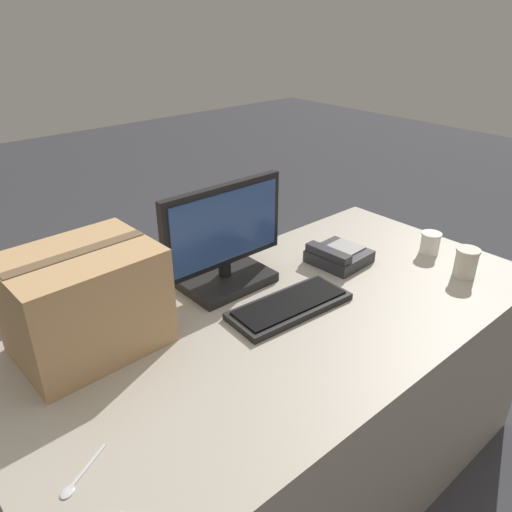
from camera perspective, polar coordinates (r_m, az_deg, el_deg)
name	(u,v)px	position (r m, az deg, el deg)	size (l,w,h in m)	color
ground_plane	(282,475)	(2.10, 2.96, -23.67)	(12.00, 12.00, 0.00)	#38383D
office_desk	(284,402)	(1.83, 3.24, -16.32)	(1.80, 0.90, 0.74)	#A89E8E
monitor	(224,245)	(1.69, -3.64, 1.22)	(0.47, 0.23, 0.36)	black
keyboard	(290,305)	(1.62, 3.87, -5.66)	(0.42, 0.19, 0.03)	black
desk_phone	(338,256)	(1.91, 9.36, 0.04)	(0.20, 0.20, 0.08)	#2D2D33
paper_cup_left	(466,263)	(1.93, 22.87, -0.69)	(0.08, 0.08, 0.11)	beige
paper_cup_right	(430,243)	(2.07, 19.29, 1.42)	(0.08, 0.08, 0.09)	white
spoon	(77,480)	(1.19, -19.77, -22.93)	(0.14, 0.08, 0.00)	silver
cardboard_box	(85,301)	(1.46, -18.95, -4.91)	(0.40, 0.31, 0.30)	tan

